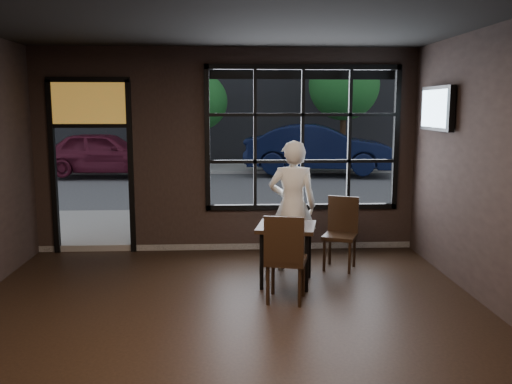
{
  "coord_description": "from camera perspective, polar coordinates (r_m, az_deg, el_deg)",
  "views": [
    {
      "loc": [
        0.04,
        -5.03,
        2.29
      ],
      "look_at": [
        0.4,
        2.2,
        1.15
      ],
      "focal_mm": 38.0,
      "sensor_mm": 36.0,
      "label": 1
    }
  ],
  "objects": [
    {
      "name": "stained_transom",
      "position": [
        8.79,
        -17.16,
        8.96
      ],
      "size": [
        1.2,
        0.06,
        0.7
      ],
      "primitive_type": "cube",
      "color": "orange",
      "rests_on": "ground"
    },
    {
      "name": "ceiling",
      "position": [
        5.11,
        -3.45,
        19.31
      ],
      "size": [
        6.0,
        7.0,
        0.02
      ],
      "primitive_type": "cube",
      "color": "black",
      "rests_on": "ground"
    },
    {
      "name": "cafe_table",
      "position": [
        7.1,
        3.2,
        -6.56
      ],
      "size": [
        0.86,
        0.86,
        0.79
      ],
      "primitive_type": "cube",
      "rotation": [
        0.0,
        0.0,
        -0.2
      ],
      "color": "black",
      "rests_on": "floor"
    },
    {
      "name": "building_across",
      "position": [
        28.51,
        -3.06,
        19.48
      ],
      "size": [
        28.0,
        12.0,
        15.0
      ],
      "primitive_type": "cube",
      "color": "#5B5956",
      "rests_on": "ground"
    },
    {
      "name": "tree_right",
      "position": [
        20.05,
        9.24,
        11.04
      ],
      "size": [
        2.54,
        2.54,
        4.34
      ],
      "color": "#332114",
      "rests_on": "street_asphalt"
    },
    {
      "name": "tv",
      "position": [
        8.0,
        18.53,
        8.34
      ],
      "size": [
        0.12,
        1.05,
        0.61
      ],
      "primitive_type": "cube",
      "color": "black",
      "rests_on": "wall_right"
    },
    {
      "name": "tree_left",
      "position": [
        19.72,
        -6.05,
        9.43
      ],
      "size": [
        2.05,
        2.05,
        3.5
      ],
      "color": "#332114",
      "rests_on": "street_asphalt"
    },
    {
      "name": "hotdog",
      "position": [
        7.18,
        3.91,
        -2.94
      ],
      "size": [
        0.21,
        0.12,
        0.06
      ],
      "primitive_type": null,
      "rotation": [
        0.0,
        0.0,
        -0.2
      ],
      "color": "tan",
      "rests_on": "cafe_table"
    },
    {
      "name": "floor",
      "position": [
        5.53,
        -3.12,
        -15.65
      ],
      "size": [
        6.0,
        7.0,
        0.02
      ],
      "primitive_type": "cube",
      "color": "black",
      "rests_on": "ground"
    },
    {
      "name": "street_asphalt",
      "position": [
        29.12,
        -2.93,
        4.4
      ],
      "size": [
        60.0,
        41.0,
        0.04
      ],
      "primitive_type": "cube",
      "color": "#545456",
      "rests_on": "ground"
    },
    {
      "name": "man",
      "position": [
        7.6,
        3.86,
        -1.47
      ],
      "size": [
        0.71,
        0.5,
        1.84
      ],
      "primitive_type": "imported",
      "rotation": [
        0.0,
        0.0,
        3.05
      ],
      "color": "silver",
      "rests_on": "floor"
    },
    {
      "name": "chair_window",
      "position": [
        7.77,
        8.83,
        -4.39
      ],
      "size": [
        0.58,
        0.58,
        1.02
      ],
      "primitive_type": "cube",
      "rotation": [
        0.0,
        0.0,
        -0.41
      ],
      "color": "black",
      "rests_on": "floor"
    },
    {
      "name": "maroon_car",
      "position": [
        18.27,
        -15.68,
        3.97
      ],
      "size": [
        4.23,
        1.9,
        1.41
      ],
      "primitive_type": "imported",
      "rotation": [
        0.0,
        0.0,
        1.51
      ],
      "color": "#551325",
      "rests_on": "street_asphalt"
    },
    {
      "name": "cup",
      "position": [
        6.81,
        1.89,
        -3.42
      ],
      "size": [
        0.17,
        0.17,
        0.1
      ],
      "primitive_type": "imported",
      "rotation": [
        0.0,
        0.0,
        -0.49
      ],
      "color": "silver",
      "rests_on": "cafe_table"
    },
    {
      "name": "chair_near",
      "position": [
        6.45,
        3.19,
        -6.88
      ],
      "size": [
        0.56,
        0.56,
        1.06
      ],
      "primitive_type": "cube",
      "rotation": [
        0.0,
        0.0,
        2.9
      ],
      "color": "black",
      "rests_on": "floor"
    },
    {
      "name": "window_frame",
      "position": [
        8.62,
        4.91,
        5.66
      ],
      "size": [
        3.06,
        0.12,
        2.28
      ],
      "primitive_type": "cube",
      "color": "black",
      "rests_on": "ground"
    },
    {
      "name": "navy_car",
      "position": [
        18.19,
        6.64,
        4.54
      ],
      "size": [
        5.11,
        2.47,
        1.62
      ],
      "primitive_type": "imported",
      "rotation": [
        0.0,
        0.0,
        1.41
      ],
      "color": "black",
      "rests_on": "street_asphalt"
    }
  ]
}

